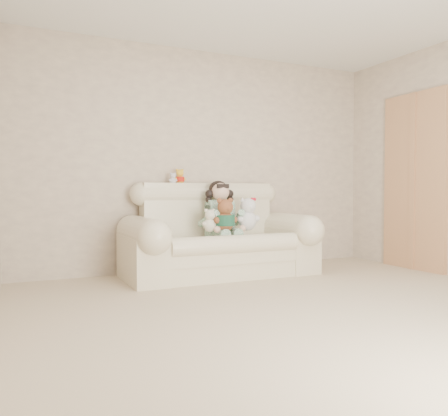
# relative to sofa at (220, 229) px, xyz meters

# --- Properties ---
(floor) EXTENTS (5.00, 5.00, 0.00)m
(floor) POSITION_rel_sofa_xyz_m (0.06, -2.00, -0.52)
(floor) COLOR tan
(floor) RESTS_ON ground
(wall_back) EXTENTS (4.50, 0.00, 4.50)m
(wall_back) POSITION_rel_sofa_xyz_m (0.06, 0.50, 0.78)
(wall_back) COLOR tan
(wall_back) RESTS_ON ground
(sofa) EXTENTS (2.10, 0.95, 1.03)m
(sofa) POSITION_rel_sofa_xyz_m (0.00, 0.00, 0.00)
(sofa) COLOR beige
(sofa) RESTS_ON floor
(door_panel) EXTENTS (0.06, 0.90, 2.10)m
(door_panel) POSITION_rel_sofa_xyz_m (2.28, -0.60, 0.54)
(door_panel) COLOR tan
(door_panel) RESTS_ON floor
(seated_child) EXTENTS (0.40, 0.48, 0.64)m
(seated_child) POSITION_rel_sofa_xyz_m (0.03, 0.08, 0.23)
(seated_child) COLOR #2E7B4E
(seated_child) RESTS_ON sofa
(brown_teddy) EXTENTS (0.30, 0.24, 0.42)m
(brown_teddy) POSITION_rel_sofa_xyz_m (-0.01, -0.15, 0.20)
(brown_teddy) COLOR brown
(brown_teddy) RESTS_ON sofa
(white_cat) EXTENTS (0.34, 0.30, 0.43)m
(white_cat) POSITION_rel_sofa_xyz_m (0.28, -0.12, 0.20)
(white_cat) COLOR silver
(white_cat) RESTS_ON sofa
(cream_teddy) EXTENTS (0.20, 0.17, 0.29)m
(cream_teddy) POSITION_rel_sofa_xyz_m (-0.18, -0.12, 0.13)
(cream_teddy) COLOR beige
(cream_teddy) RESTS_ON sofa
(yellow_mini_bear) EXTENTS (0.15, 0.13, 0.21)m
(yellow_mini_bear) POSITION_rel_sofa_xyz_m (-0.33, 0.39, 0.60)
(yellow_mini_bear) COLOR yellow
(yellow_mini_bear) RESTS_ON sofa
(grey_mini_plush) EXTENTS (0.12, 0.11, 0.16)m
(grey_mini_plush) POSITION_rel_sofa_xyz_m (-0.43, 0.35, 0.57)
(grey_mini_plush) COLOR silver
(grey_mini_plush) RESTS_ON sofa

